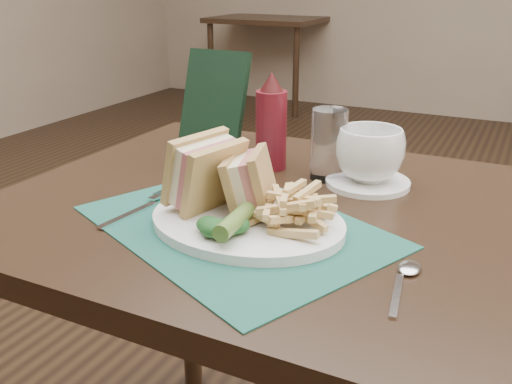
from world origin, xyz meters
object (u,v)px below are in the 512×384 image
placemat (235,226)px  table_main (271,383)px  plate (247,222)px  check_presenter (213,106)px  sandwich_half_b (236,180)px  coffee_cup (370,154)px  ketchup_bottle (271,121)px  saucer (367,182)px  drinking_glass (329,144)px  sandwich_half_a (195,169)px  table_bg_left (268,62)px

placemat → table_main: bearing=85.9°
plate → check_presenter: (-0.22, 0.27, 0.10)m
plate → sandwich_half_b: sandwich_half_b is taller
plate → coffee_cup: size_ratio=2.50×
ketchup_bottle → placemat: bearing=-75.9°
sandwich_half_b → saucer: bearing=44.1°
plate → drinking_glass: 0.27m
sandwich_half_a → saucer: 0.33m
table_bg_left → placemat: placemat is taller
table_bg_left → ketchup_bottle: bearing=-64.7°
table_bg_left → saucer: 4.07m
saucer → check_presenter: check_presenter is taller
coffee_cup → sandwich_half_b: bearing=-119.8°
sandwich_half_b → drinking_glass: drinking_glass is taller
plate → table_bg_left: bearing=117.9°
ketchup_bottle → sandwich_half_a: bearing=-92.0°
table_main → sandwich_half_a: sandwich_half_a is taller
table_main → check_presenter: bearing=142.2°
table_main → table_bg_left: (-1.77, 3.73, 0.00)m
table_main → ketchup_bottle: size_ratio=4.84×
plate → coffee_cup: (0.11, 0.26, 0.05)m
sandwich_half_a → saucer: size_ratio=0.77×
saucer → check_presenter: bearing=177.2°
plate → saucer: plate is taller
table_bg_left → coffee_cup: size_ratio=7.50×
ketchup_bottle → check_presenter: bearing=177.8°
table_main → table_bg_left: 4.13m
coffee_cup → ketchup_bottle: ketchup_bottle is taller
ketchup_bottle → check_presenter: (-0.13, 0.00, 0.01)m
table_bg_left → table_main: bearing=-64.7°
sandwich_half_b → check_presenter: (-0.19, 0.26, 0.04)m
sandwich_half_a → table_bg_left: bearing=127.6°
table_main → ketchup_bottle: 0.50m
table_main → coffee_cup: 0.47m
plate → ketchup_bottle: bearing=111.0°
ketchup_bottle → table_main: bearing=-63.5°
table_bg_left → sandwich_half_a: sandwich_half_a is taller
table_bg_left → ketchup_bottle: ketchup_bottle is taller
sandwich_half_a → ketchup_bottle: bearing=102.0°
table_bg_left → check_presenter: check_presenter is taller
coffee_cup → check_presenter: check_presenter is taller
check_presenter → drinking_glass: bearing=-2.2°
table_main → sandwich_half_b: bearing=-101.1°
table_main → placemat: 0.39m
table_main → plate: (0.01, -0.11, 0.38)m
plate → ketchup_bottle: ketchup_bottle is taller
ketchup_bottle → saucer: bearing=-3.2°
table_main → placemat: placemat is taller
drinking_glass → ketchup_bottle: size_ratio=0.70×
placemat → coffee_cup: 0.30m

